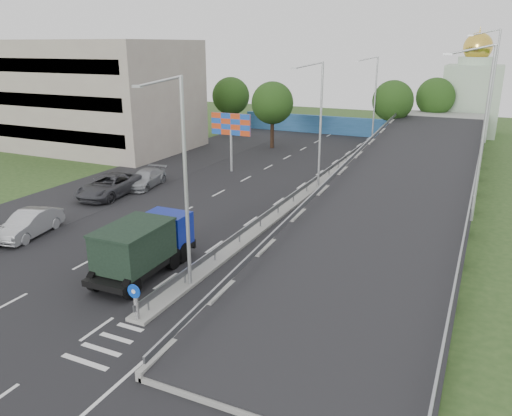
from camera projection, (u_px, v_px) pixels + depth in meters
The scene contains 22 objects.
ground at pixel (103, 349), 19.84m from camera, with size 160.00×160.00×0.00m, color #2D4C1E.
road_surface at pixel (252, 202), 38.24m from camera, with size 26.00×90.00×0.04m, color black.
parking_strip at pixel (118, 183), 43.50m from camera, with size 8.00×90.00×0.05m, color black.
median at pixel (307, 192), 40.44m from camera, with size 1.00×44.00×0.20m, color gray.
overpass_ramp at pixel (403, 183), 36.89m from camera, with size 10.00×50.00×3.50m.
median_guardrail at pixel (307, 185), 40.23m from camera, with size 0.09×44.00×0.71m.
sign_bollard at pixel (136, 302), 21.38m from camera, with size 0.64×0.23×1.67m.
lamp_post_near at pixel (182, 174), 23.13m from camera, with size 2.74×0.18×10.08m.
lamp_post_mid at pixel (319, 119), 40.33m from camera, with size 2.74×0.18×10.08m.
lamp_post_far at pixel (373, 96), 57.52m from camera, with size 2.74×0.18×10.08m.
beige_building at pixel (86, 95), 57.60m from camera, with size 24.00×14.00×12.00m, color #A09186.
blue_wall at pixel (350, 127), 65.78m from camera, with size 30.00×0.50×2.40m, color #21507B.
church at pixel (472, 94), 65.72m from camera, with size 7.00×7.00×13.80m.
billboard at pixel (231, 128), 46.24m from camera, with size 4.00×0.24×5.50m.
tree_left_mid at pixel (272, 103), 56.65m from camera, with size 4.80×4.80×7.60m.
tree_median_far at pixel (393, 101), 58.68m from camera, with size 4.80×4.80×7.60m.
tree_left_far at pixel (231, 96), 64.18m from camera, with size 4.80×4.80×7.60m.
tree_ramp_far at pixel (435, 97), 63.08m from camera, with size 4.80×4.80×7.60m.
dump_truck at pixel (144, 245), 25.92m from camera, with size 2.72×6.71×2.93m.
parked_car_b at pixel (29, 224), 31.32m from camera, with size 1.71×4.89×1.61m, color #A7A9AC.
parked_car_c at pixel (110, 186), 39.59m from camera, with size 2.85×6.17×1.72m, color #393A3F.
parked_car_d at pixel (145, 179), 42.20m from camera, with size 2.02×4.97×1.44m, color #999CA1.
Camera 1 is at (12.79, -12.87, 11.53)m, focal length 35.00 mm.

